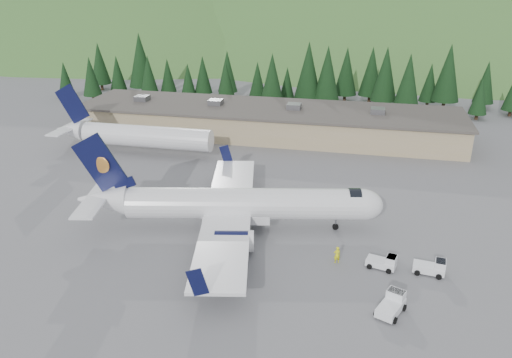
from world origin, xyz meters
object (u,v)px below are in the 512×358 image
Objects in this scene: airliner at (236,205)px; ramp_worker at (337,255)px; baggage_tug_c at (392,304)px; second_airliner at (131,135)px; baggage_tug_a at (384,262)px; baggage_tug_b at (432,267)px; terminal_building at (267,121)px.

ramp_worker is (12.18, -5.02, -2.20)m from airliner.
second_airliner is at bearing 73.90° from baggage_tug_c.
baggage_tug_c is at bearing -39.68° from second_airliner.
baggage_tug_b is at bearing 14.11° from baggage_tug_a.
baggage_tug_a is at bearing -172.16° from baggage_tug_b.
baggage_tug_b is at bearing -30.85° from second_airliner.
baggage_tug_a is 0.87× the size of baggage_tug_c.
ramp_worker is at bearing -69.49° from terminal_building.
baggage_tug_a is 0.05× the size of terminal_building.
baggage_tug_a is 7.20m from baggage_tug_c.
baggage_tug_b is (4.70, 0.01, 0.03)m from baggage_tug_a.
terminal_building is (-25.66, 43.22, 1.89)m from baggage_tug_b.
terminal_building is at bearing 129.91° from baggage_tug_a.
baggage_tug_c is at bearing -71.18° from baggage_tug_a.
second_airliner is at bearing 160.38° from baggage_tug_a.
terminal_building is (19.91, 16.00, -0.70)m from second_airliner.
ramp_worker is at bearing -37.04° from second_airliner.
baggage_tug_b is 0.05× the size of terminal_building.
airliner is 11.03× the size of baggage_tug_a.
second_airliner is 14.46× the size of ramp_worker.
terminal_building is (-21.56, 50.40, 1.84)m from baggage_tug_c.
baggage_tug_b is 0.89× the size of baggage_tug_c.
airliner is 9.65× the size of baggage_tug_c.
ramp_worker is at bearing 60.50° from baggage_tug_c.
baggage_tug_a is 48.07m from terminal_building.
terminal_building is 46.19m from ramp_worker.
airliner reaches higher than second_airliner.
terminal_building is at bearing -91.52° from ramp_worker.
second_airliner is 0.39× the size of terminal_building.
baggage_tug_b is at bearing 158.07° from ramp_worker.
second_airliner reaches higher than baggage_tug_b.
terminal_building is at bearing 128.47° from baggage_tug_b.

